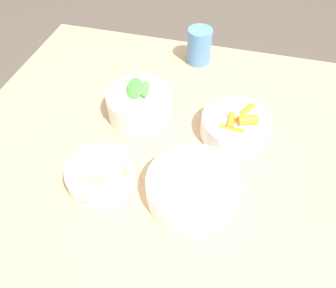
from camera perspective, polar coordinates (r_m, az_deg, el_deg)
name	(u,v)px	position (r m, az deg, el deg)	size (l,w,h in m)	color
dining_table	(180,201)	(0.79, 2.10, -9.92)	(1.00, 1.07, 0.76)	tan
bowl_carrots	(236,125)	(0.77, 11.74, 3.32)	(0.16, 0.16, 0.07)	white
bowl_greens	(139,102)	(0.80, -5.00, 7.23)	(0.16, 0.16, 0.09)	silver
bowl_beans_hotdog	(193,187)	(0.65, 4.39, -7.47)	(0.19, 0.19, 0.05)	white
bowl_cookies	(101,173)	(0.68, -11.58, -5.04)	(0.15, 0.14, 0.05)	white
cup	(199,46)	(0.97, 5.45, 16.62)	(0.07, 0.07, 0.10)	#4C7FB7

